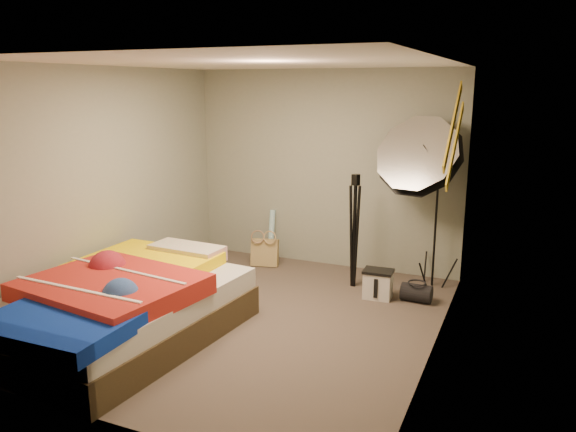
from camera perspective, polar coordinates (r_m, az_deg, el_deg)
The scene contains 15 objects.
floor at distance 5.76m, azimuth -3.36°, elevation -10.41°, with size 4.00×4.00×0.00m, color #51453D.
ceiling at distance 5.28m, azimuth -3.73°, elevation 15.28°, with size 4.00×4.00×0.00m, color silver.
wall_back at distance 7.20m, azimuth 3.75°, elevation 4.74°, with size 3.50×3.50×0.00m, color gray.
wall_front at distance 3.77m, azimuth -17.52°, elevation -3.70°, with size 3.50×3.50×0.00m, color gray.
wall_left at distance 6.37m, azimuth -17.73°, elevation 3.02°, with size 4.00×4.00×0.00m, color gray.
wall_right at distance 4.86m, azimuth 15.17°, elevation 0.18°, with size 4.00×4.00×0.00m, color gray.
tote_bag at distance 7.32m, azimuth -2.38°, elevation -3.72°, with size 0.35×0.11×0.35m, color tan.
wrapping_roll at distance 7.56m, azimuth -1.71°, elevation -1.92°, with size 0.08×0.08×0.67m, color #59BDDA.
camera_case at distance 6.31m, azimuth 9.11°, elevation -6.95°, with size 0.30×0.21×0.30m, color beige.
duffel_bag at distance 6.31m, azimuth 12.92°, elevation -7.62°, with size 0.20×0.20×0.32m, color black.
wall_stripe_upper at distance 5.35m, azimuth 16.40°, elevation 8.86°, with size 0.02×1.10×0.10m, color gold.
wall_stripe_lower at distance 5.62m, azimuth 16.61°, elevation 6.98°, with size 0.02×1.10×0.10m, color gold.
bed at distance 5.43m, azimuth -16.46°, elevation -8.71°, with size 1.76×2.49×0.66m.
photo_umbrella at distance 6.48m, azimuth 13.33°, elevation 5.68°, with size 1.31×1.03×2.09m.
camera_tripod at distance 6.47m, azimuth 6.78°, elevation -0.73°, with size 0.09×0.09×1.33m.
Camera 1 is at (2.41, -4.70, 2.31)m, focal length 35.00 mm.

